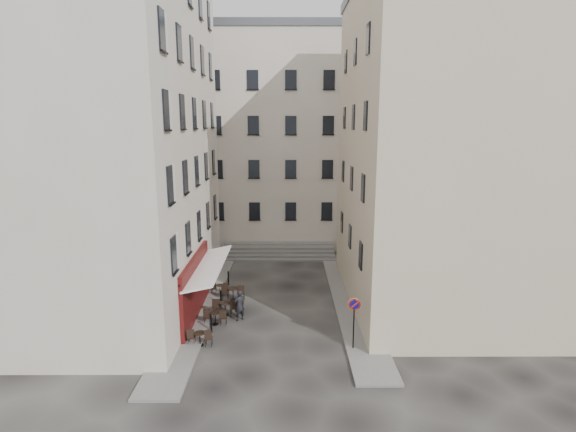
{
  "coord_description": "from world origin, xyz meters",
  "views": [
    {
      "loc": [
        0.66,
        -22.61,
        10.64
      ],
      "look_at": [
        0.74,
        4.0,
        5.15
      ],
      "focal_mm": 28.0,
      "sensor_mm": 36.0,
      "label": 1
    }
  ],
  "objects_px": {
    "no_parking_sign": "(354,314)",
    "bistro_table_b": "(215,317)",
    "bistro_table_a": "(200,337)",
    "pedestrian": "(239,305)"
  },
  "relations": [
    {
      "from": "no_parking_sign",
      "to": "bistro_table_a",
      "type": "bearing_deg",
      "value": -169.14
    },
    {
      "from": "bistro_table_a",
      "to": "pedestrian",
      "type": "xyz_separation_m",
      "value": [
        1.63,
        2.91,
        0.43
      ]
    },
    {
      "from": "bistro_table_a",
      "to": "no_parking_sign",
      "type": "bearing_deg",
      "value": -3.59
    },
    {
      "from": "bistro_table_a",
      "to": "pedestrian",
      "type": "height_order",
      "value": "pedestrian"
    },
    {
      "from": "bistro_table_b",
      "to": "bistro_table_a",
      "type": "bearing_deg",
      "value": -99.37
    },
    {
      "from": "no_parking_sign",
      "to": "pedestrian",
      "type": "height_order",
      "value": "no_parking_sign"
    },
    {
      "from": "no_parking_sign",
      "to": "pedestrian",
      "type": "distance_m",
      "value": 6.76
    },
    {
      "from": "no_parking_sign",
      "to": "bistro_table_b",
      "type": "height_order",
      "value": "no_parking_sign"
    },
    {
      "from": "bistro_table_a",
      "to": "bistro_table_b",
      "type": "xyz_separation_m",
      "value": [
        0.38,
        2.32,
        0.01
      ]
    },
    {
      "from": "bistro_table_a",
      "to": "bistro_table_b",
      "type": "height_order",
      "value": "bistro_table_b"
    }
  ]
}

